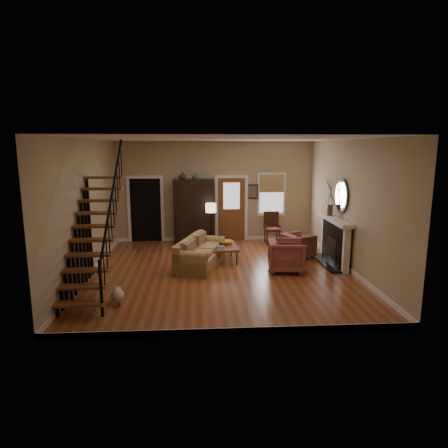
{
  "coord_description": "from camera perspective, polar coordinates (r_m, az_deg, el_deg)",
  "views": [
    {
      "loc": [
        -0.56,
        -9.72,
        3.1
      ],
      "look_at": [
        0.1,
        0.4,
        1.15
      ],
      "focal_mm": 32.0,
      "sensor_mm": 36.0,
      "label": 1
    }
  ],
  "objects": [
    {
      "name": "armchair_left",
      "position": [
        10.25,
        8.9,
        -4.5
      ],
      "size": [
        0.99,
        0.96,
        0.81
      ],
      "primitive_type": "imported",
      "rotation": [
        0.0,
        0.0,
        1.45
      ],
      "color": "maroon",
      "rests_on": "ground"
    },
    {
      "name": "dog",
      "position": [
        8.42,
        -14.95,
        -9.95
      ],
      "size": [
        0.35,
        0.49,
        0.32
      ],
      "primitive_type": null,
      "rotation": [
        0.0,
        0.0,
        0.23
      ],
      "color": "beige",
      "rests_on": "ground"
    },
    {
      "name": "armoire",
      "position": [
        13.04,
        -4.3,
        1.81
      ],
      "size": [
        1.3,
        0.6,
        2.1
      ],
      "primitive_type": null,
      "color": "black",
      "rests_on": "ground"
    },
    {
      "name": "staircase",
      "position": [
        8.84,
        -18.22,
        0.55
      ],
      "size": [
        0.94,
        2.8,
        3.2
      ],
      "primitive_type": null,
      "color": "brown",
      "rests_on": "ground"
    },
    {
      "name": "bowl",
      "position": [
        11.15,
        0.24,
        -2.64
      ],
      "size": [
        0.4,
        0.4,
        0.1
      ],
      "primitive_type": "imported",
      "color": "yellow",
      "rests_on": "coffee_table"
    },
    {
      "name": "vase_a",
      "position": [
        12.81,
        -5.96,
        6.91
      ],
      "size": [
        0.24,
        0.24,
        0.25
      ],
      "primitive_type": "imported",
      "color": "#4C2619",
      "rests_on": "armoire"
    },
    {
      "name": "fireplace",
      "position": [
        11.12,
        15.74,
        -1.79
      ],
      "size": [
        0.33,
        1.95,
        2.3
      ],
      "color": "black",
      "rests_on": "ground"
    },
    {
      "name": "coffee_table",
      "position": [
        11.07,
        0.03,
        -4.19
      ],
      "size": [
        0.75,
        1.2,
        0.45
      ],
      "primitive_type": null,
      "rotation": [
        0.0,
        0.0,
        0.07
      ],
      "color": "brown",
      "rests_on": "ground"
    },
    {
      "name": "books",
      "position": [
        10.71,
        -0.5,
        -3.33
      ],
      "size": [
        0.21,
        0.29,
        0.05
      ],
      "primitive_type": null,
      "color": "beige",
      "rests_on": "coffee_table"
    },
    {
      "name": "room",
      "position": [
        11.6,
        -2.98,
        2.96
      ],
      "size": [
        7.0,
        7.33,
        3.3
      ],
      "color": "brown",
      "rests_on": "ground"
    },
    {
      "name": "floor_lamp",
      "position": [
        12.28,
        -1.87,
        -0.33
      ],
      "size": [
        0.39,
        0.39,
        1.42
      ],
      "primitive_type": null,
      "rotation": [
        0.0,
        0.0,
        -0.22
      ],
      "color": "black",
      "rests_on": "ground"
    },
    {
      "name": "armchair_right",
      "position": [
        11.59,
        10.59,
        -3.03
      ],
      "size": [
        1.01,
        1.0,
        0.7
      ],
      "primitive_type": "imported",
      "rotation": [
        0.0,
        0.0,
        1.99
      ],
      "color": "maroon",
      "rests_on": "ground"
    },
    {
      "name": "side_chair",
      "position": [
        13.16,
        6.9,
        -0.55
      ],
      "size": [
        0.54,
        0.54,
        1.02
      ],
      "primitive_type": null,
      "color": "#3B1E12",
      "rests_on": "ground"
    },
    {
      "name": "vase_b",
      "position": [
        12.8,
        -4.16,
        6.85
      ],
      "size": [
        0.2,
        0.2,
        0.21
      ],
      "primitive_type": "imported",
      "color": "#334C60",
      "rests_on": "armoire"
    },
    {
      "name": "sofa",
      "position": [
        10.53,
        -3.38,
        -4.16
      ],
      "size": [
        1.4,
        2.15,
        0.74
      ],
      "primitive_type": null,
      "rotation": [
        0.0,
        0.0,
        -0.3
      ],
      "color": "tan",
      "rests_on": "ground"
    }
  ]
}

